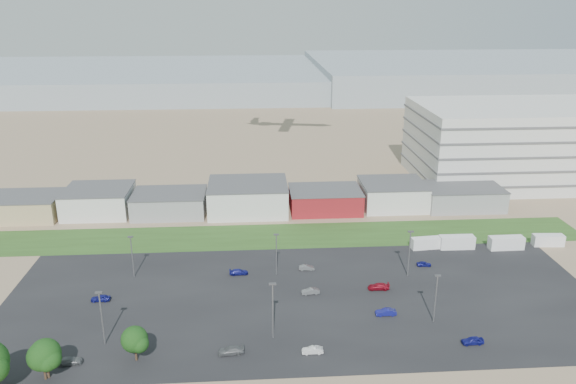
{
  "coord_description": "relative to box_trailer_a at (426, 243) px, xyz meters",
  "views": [
    {
      "loc": [
        -4.62,
        -79.84,
        57.38
      ],
      "look_at": [
        2.17,
        22.0,
        22.23
      ],
      "focal_mm": 35.0,
      "sensor_mm": 36.0,
      "label": 1
    }
  ],
  "objects": [
    {
      "name": "ground",
      "position": [
        -37.16,
        -42.23,
        -1.36
      ],
      "size": [
        700.0,
        700.0,
        0.0
      ],
      "primitive_type": "plane",
      "color": "#887056",
      "rests_on": "ground"
    },
    {
      "name": "parking_lot",
      "position": [
        -32.16,
        -22.23,
        -1.36
      ],
      "size": [
        120.0,
        50.0,
        0.01
      ],
      "primitive_type": "cube",
      "color": "black",
      "rests_on": "ground"
    },
    {
      "name": "grass_strip",
      "position": [
        -37.16,
        9.77,
        -1.35
      ],
      "size": [
        160.0,
        16.0,
        0.02
      ],
      "primitive_type": "cube",
      "color": "#2C4C1C",
      "rests_on": "ground"
    },
    {
      "name": "hills_backdrop",
      "position": [
        2.84,
        272.77,
        3.14
      ],
      "size": [
        700.0,
        200.0,
        9.0
      ],
      "primitive_type": null,
      "color": "gray",
      "rests_on": "ground"
    },
    {
      "name": "building_row",
      "position": [
        -54.16,
        28.77,
        2.64
      ],
      "size": [
        170.0,
        20.0,
        8.0
      ],
      "primitive_type": null,
      "color": "silver",
      "rests_on": "ground"
    },
    {
      "name": "parking_garage",
      "position": [
        52.84,
        52.77,
        11.14
      ],
      "size": [
        80.0,
        40.0,
        25.0
      ],
      "primitive_type": "cube",
      "color": "silver",
      "rests_on": "ground"
    },
    {
      "name": "box_trailer_a",
      "position": [
        0.0,
        0.0,
        0.0
      ],
      "size": [
        7.44,
        2.93,
        2.72
      ],
      "primitive_type": null,
      "rotation": [
        0.0,
        0.0,
        0.09
      ],
      "color": "silver",
      "rests_on": "ground"
    },
    {
      "name": "box_trailer_b",
      "position": [
        7.43,
        -0.4,
        0.21
      ],
      "size": [
        8.4,
        2.7,
        3.14
      ],
      "primitive_type": null,
      "rotation": [
        0.0,
        0.0,
        -0.01
      ],
      "color": "silver",
      "rests_on": "ground"
    },
    {
      "name": "box_trailer_c",
      "position": [
        19.24,
        -1.56,
        0.2
      ],
      "size": [
        8.36,
        2.73,
        3.12
      ],
      "primitive_type": null,
      "rotation": [
        0.0,
        0.0,
        0.02
      ],
      "color": "silver",
      "rests_on": "ground"
    },
    {
      "name": "box_trailer_d",
      "position": [
        30.38,
        -0.36,
        0.03
      ],
      "size": [
        7.55,
        2.76,
        2.79
      ],
      "primitive_type": null,
      "rotation": [
        0.0,
        0.0,
        -0.06
      ],
      "color": "silver",
      "rests_on": "ground"
    },
    {
      "name": "tree_mid",
      "position": [
        -75.38,
        -44.79,
        2.39
      ],
      "size": [
        5.0,
        5.0,
        7.5
      ],
      "primitive_type": null,
      "color": "#0E3311",
      "rests_on": "ground"
    },
    {
      "name": "tree_right",
      "position": [
        -75.01,
        -44.44,
        2.55
      ],
      "size": [
        5.22,
        5.22,
        7.83
      ],
      "primitive_type": null,
      "color": "#0E3311",
      "rests_on": "ground"
    },
    {
      "name": "tree_near",
      "position": [
        -61.87,
        -40.72,
        2.21
      ],
      "size": [
        4.76,
        4.76,
        7.15
      ],
      "primitive_type": null,
      "color": "#0E3311",
      "rests_on": "ground"
    },
    {
      "name": "lightpole_front_l",
      "position": [
        -68.29,
        -35.59,
        3.78
      ],
      "size": [
        1.21,
        0.5,
        10.29
      ],
      "primitive_type": null,
      "color": "slate",
      "rests_on": "ground"
    },
    {
      "name": "lightpole_front_m",
      "position": [
        -38.69,
        -35.59,
        4.08
      ],
      "size": [
        1.28,
        0.53,
        10.88
      ],
      "primitive_type": null,
      "color": "slate",
      "rests_on": "ground"
    },
    {
      "name": "lightpole_front_r",
      "position": [
        -8.37,
        -32.34,
        3.5
      ],
      "size": [
        1.14,
        0.48,
        9.73
      ],
      "primitive_type": null,
      "color": "slate",
      "rests_on": "ground"
    },
    {
      "name": "lightpole_back_l",
      "position": [
        -67.99,
        -10.41,
        3.44
      ],
      "size": [
        1.13,
        0.47,
        9.61
      ],
      "primitive_type": null,
      "color": "slate",
      "rests_on": "ground"
    },
    {
      "name": "lightpole_back_m",
      "position": [
        -36.91,
        -11.26,
        3.45
      ],
      "size": [
        1.13,
        0.47,
        9.62
      ],
      "primitive_type": null,
      "color": "slate",
      "rests_on": "ground"
    },
    {
      "name": "lightpole_back_r",
      "position": [
        -8.29,
        -13.82,
        3.93
      ],
      "size": [
        1.25,
        0.52,
        10.59
      ],
      "primitive_type": null,
      "color": "slate",
      "rests_on": "ground"
    },
    {
      "name": "parked_car_1",
      "position": [
        -16.81,
        -29.51,
        -0.71
      ],
      "size": [
        3.99,
        1.41,
        1.31
      ],
      "primitive_type": "imported",
      "rotation": [
        0.0,
        0.0,
        -1.58
      ],
      "color": "navy",
      "rests_on": "ground"
    },
    {
      "name": "parked_car_2",
      "position": [
        -3.78,
        -39.86,
        -0.7
      ],
      "size": [
        3.91,
        1.67,
        1.32
      ],
      "primitive_type": "imported",
      "rotation": [
        0.0,
        0.0,
        -1.54
      ],
      "color": "navy",
      "rests_on": "ground"
    },
    {
      "name": "parked_car_3",
      "position": [
        -46.09,
        -39.95,
        -0.71
      ],
      "size": [
        4.62,
        2.15,
        1.3
      ],
      "primitive_type": "imported",
      "rotation": [
        0.0,
        0.0,
        -1.5
      ],
      "color": "#595B5E",
      "rests_on": "ground"
    },
    {
      "name": "parked_car_5",
      "position": [
        -72.7,
        -20.42,
        -0.71
      ],
      "size": [
        3.83,
        1.55,
        1.3
      ],
      "primitive_type": "imported",
      "rotation": [
        0.0,
        0.0,
        -1.57
      ],
      "color": "navy",
      "rests_on": "ground"
    },
    {
      "name": "parked_car_6",
      "position": [
        -45.21,
        -10.72,
        -0.77
      ],
      "size": [
        4.2,
        1.93,
        1.19
      ],
      "primitive_type": "imported",
      "rotation": [
        0.0,
        0.0,
        1.64
      ],
      "color": "navy",
      "rests_on": "ground"
    },
    {
      "name": "parked_car_7",
      "position": [
        -30.36,
        -20.37,
        -0.76
      ],
      "size": [
        3.78,
        1.62,
        1.21
      ],
      "primitive_type": "imported",
      "rotation": [
        0.0,
        0.0,
        -1.48
      ],
      "color": "#595B5E",
      "rests_on": "ground"
    },
    {
      "name": "parked_car_8",
      "position": [
        -3.32,
        -9.44,
        -0.81
      ],
      "size": [
        3.32,
        1.55,
        1.1
      ],
      "primitive_type": "imported",
      "rotation": [
        0.0,
        0.0,
        1.49
      ],
      "color": "navy",
      "rests_on": "ground"
    },
    {
      "name": "parked_car_10",
      "position": [
        -72.68,
        -41.04,
        -0.76
      ],
      "size": [
        4.25,
        2.01,
        1.2
      ],
      "primitive_type": "imported",
      "rotation": [
        0.0,
        0.0,
        1.65
      ],
      "color": "#595B5E",
      "rests_on": "ground"
    },
    {
      "name": "parked_car_11",
      "position": [
        -30.07,
        -9.61,
        -0.79
      ],
      "size": [
        3.54,
        1.43,
        1.14
      ],
      "primitive_type": "imported",
      "rotation": [
        0.0,
        0.0,
        1.51
      ],
      "color": "#595B5E",
      "rests_on": "ground"
    },
    {
      "name": "parked_car_12",
      "position": [
        -15.98,
        -19.41,
        -0.71
      ],
      "size": [
        4.58,
        2.08,
        1.3
      ],
      "primitive_type": "imported",
      "rotation": [
        0.0,
        0.0,
        -1.63
      ],
      "color": "maroon",
      "rests_on": "ground"
    },
    {
      "name": "parked_car_13",
      "position": [
        -32.15,
        -40.74,
        -0.76
      ],
      "size": [
        3.64,
        1.3,
        1.2
      ],
      "primitive_type": "imported",
      "rotation": [
        0.0,
        0.0,
        -1.58
      ],
      "color": "silver",
      "rests_on": "ground"
    }
  ]
}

